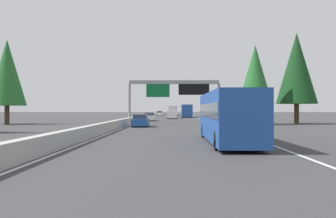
{
  "coord_description": "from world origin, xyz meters",
  "views": [
    {
      "loc": [
        -2.1,
        -5.8,
        2.12
      ],
      "look_at": [
        60.53,
        -4.79,
        2.06
      ],
      "focal_mm": 37.65,
      "sensor_mm": 36.0,
      "label": 1
    }
  ],
  "objects_px": {
    "box_truck_distant_b": "(173,110)",
    "conifer_left_near": "(7,73)",
    "conifer_right_near": "(255,76)",
    "conifer_right_mid": "(297,68)",
    "sedan_far_center": "(160,113)",
    "bus_near_right": "(186,110)",
    "bus_distant_a": "(227,115)",
    "sedan_mid_center": "(150,117)",
    "sedan_near_center": "(141,121)",
    "pickup_far_left": "(173,112)",
    "minivan_far_right": "(172,114)",
    "sign_gantry_overhead": "(175,89)"
  },
  "relations": [
    {
      "from": "box_truck_distant_b",
      "to": "conifer_left_near",
      "type": "distance_m",
      "value": 58.94
    },
    {
      "from": "conifer_right_near",
      "to": "conifer_right_mid",
      "type": "distance_m",
      "value": 6.76
    },
    {
      "from": "box_truck_distant_b",
      "to": "conifer_right_mid",
      "type": "bearing_deg",
      "value": -161.4
    },
    {
      "from": "sedan_far_center",
      "to": "bus_near_right",
      "type": "xyz_separation_m",
      "value": [
        -17.85,
        -7.4,
        1.03
      ]
    },
    {
      "from": "box_truck_distant_b",
      "to": "conifer_right_near",
      "type": "xyz_separation_m",
      "value": [
        -54.17,
        -11.23,
        4.92
      ]
    },
    {
      "from": "bus_distant_a",
      "to": "bus_near_right",
      "type": "height_order",
      "value": "same"
    },
    {
      "from": "sedan_mid_center",
      "to": "conifer_left_near",
      "type": "distance_m",
      "value": 23.95
    },
    {
      "from": "sedan_far_center",
      "to": "conifer_right_near",
      "type": "xyz_separation_m",
      "value": [
        -57.78,
        -15.24,
        5.85
      ]
    },
    {
      "from": "box_truck_distant_b",
      "to": "sedan_mid_center",
      "type": "height_order",
      "value": "box_truck_distant_b"
    },
    {
      "from": "conifer_right_near",
      "to": "sedan_far_center",
      "type": "bearing_deg",
      "value": 14.78
    },
    {
      "from": "sedan_near_center",
      "to": "conifer_right_near",
      "type": "height_order",
      "value": "conifer_right_near"
    },
    {
      "from": "pickup_far_left",
      "to": "conifer_left_near",
      "type": "bearing_deg",
      "value": 162.96
    },
    {
      "from": "minivan_far_right",
      "to": "pickup_far_left",
      "type": "distance_m",
      "value": 46.55
    },
    {
      "from": "box_truck_distant_b",
      "to": "conifer_right_near",
      "type": "bearing_deg",
      "value": -168.29
    },
    {
      "from": "sedan_mid_center",
      "to": "conifer_right_near",
      "type": "relative_size",
      "value": 0.41
    },
    {
      "from": "pickup_far_left",
      "to": "conifer_right_mid",
      "type": "bearing_deg",
      "value": -166.0
    },
    {
      "from": "sedan_mid_center",
      "to": "pickup_far_left",
      "type": "xyz_separation_m",
      "value": [
        59.39,
        -3.79,
        0.23
      ]
    },
    {
      "from": "bus_distant_a",
      "to": "box_truck_distant_b",
      "type": "height_order",
      "value": "bus_distant_a"
    },
    {
      "from": "minivan_far_right",
      "to": "conifer_left_near",
      "type": "bearing_deg",
      "value": 139.78
    },
    {
      "from": "sedan_far_center",
      "to": "bus_distant_a",
      "type": "bearing_deg",
      "value": -174.83
    },
    {
      "from": "minivan_far_right",
      "to": "conifer_right_mid",
      "type": "height_order",
      "value": "conifer_right_mid"
    },
    {
      "from": "sedan_mid_center",
      "to": "conifer_right_near",
      "type": "distance_m",
      "value": 21.25
    },
    {
      "from": "pickup_far_left",
      "to": "conifer_right_mid",
      "type": "xyz_separation_m",
      "value": [
        -70.95,
        -17.69,
        6.88
      ]
    },
    {
      "from": "sedan_near_center",
      "to": "box_truck_distant_b",
      "type": "xyz_separation_m",
      "value": [
        60.56,
        -3.68,
        0.93
      ]
    },
    {
      "from": "bus_distant_a",
      "to": "conifer_left_near",
      "type": "distance_m",
      "value": 37.07
    },
    {
      "from": "sedan_far_center",
      "to": "conifer_right_mid",
      "type": "distance_m",
      "value": 60.11
    },
    {
      "from": "box_truck_distant_b",
      "to": "sedan_far_center",
      "type": "bearing_deg",
      "value": 48.04
    },
    {
      "from": "minivan_far_right",
      "to": "conifer_right_mid",
      "type": "xyz_separation_m",
      "value": [
        -24.4,
        -17.66,
        6.85
      ]
    },
    {
      "from": "bus_distant_a",
      "to": "conifer_right_near",
      "type": "distance_m",
      "value": 27.32
    },
    {
      "from": "sign_gantry_overhead",
      "to": "sedan_near_center",
      "type": "bearing_deg",
      "value": 149.58
    },
    {
      "from": "conifer_left_near",
      "to": "conifer_right_near",
      "type": "bearing_deg",
      "value": -89.99
    },
    {
      "from": "bus_distant_a",
      "to": "conifer_right_near",
      "type": "bearing_deg",
      "value": -16.6
    },
    {
      "from": "bus_near_right",
      "to": "conifer_left_near",
      "type": "distance_m",
      "value": 47.92
    },
    {
      "from": "conifer_right_mid",
      "to": "conifer_left_near",
      "type": "distance_m",
      "value": 40.15
    },
    {
      "from": "minivan_far_right",
      "to": "pickup_far_left",
      "type": "relative_size",
      "value": 0.89
    },
    {
      "from": "pickup_far_left",
      "to": "bus_distant_a",
      "type": "bearing_deg",
      "value": -177.85
    },
    {
      "from": "sedan_near_center",
      "to": "pickup_far_left",
      "type": "xyz_separation_m",
      "value": [
        79.45,
        -3.51,
        0.23
      ]
    },
    {
      "from": "bus_distant_a",
      "to": "conifer_right_near",
      "type": "xyz_separation_m",
      "value": [
        25.78,
        -7.68,
        4.81
      ]
    },
    {
      "from": "box_truck_distant_b",
      "to": "conifer_left_near",
      "type": "bearing_deg",
      "value": 157.39
    },
    {
      "from": "sedan_mid_center",
      "to": "sedan_far_center",
      "type": "bearing_deg",
      "value": 0.08
    },
    {
      "from": "sign_gantry_overhead",
      "to": "bus_distant_a",
      "type": "relative_size",
      "value": 1.1
    },
    {
      "from": "bus_distant_a",
      "to": "minivan_far_right",
      "type": "distance_m",
      "value": 52.42
    },
    {
      "from": "minivan_far_right",
      "to": "conifer_right_mid",
      "type": "distance_m",
      "value": 30.89
    },
    {
      "from": "sedan_near_center",
      "to": "minivan_far_right",
      "type": "relative_size",
      "value": 0.88
    },
    {
      "from": "sedan_near_center",
      "to": "box_truck_distant_b",
      "type": "height_order",
      "value": "box_truck_distant_b"
    },
    {
      "from": "bus_near_right",
      "to": "conifer_left_near",
      "type": "xyz_separation_m",
      "value": [
        -39.94,
        25.94,
        5.34
      ]
    },
    {
      "from": "conifer_right_mid",
      "to": "sedan_near_center",
      "type": "bearing_deg",
      "value": 111.86
    },
    {
      "from": "bus_distant_a",
      "to": "sedan_near_center",
      "type": "xyz_separation_m",
      "value": [
        19.38,
        7.22,
        -1.03
      ]
    },
    {
      "from": "sedan_near_center",
      "to": "bus_distant_a",
      "type": "bearing_deg",
      "value": -159.57
    },
    {
      "from": "conifer_left_near",
      "to": "bus_distant_a",
      "type": "bearing_deg",
      "value": -134.63
    }
  ]
}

